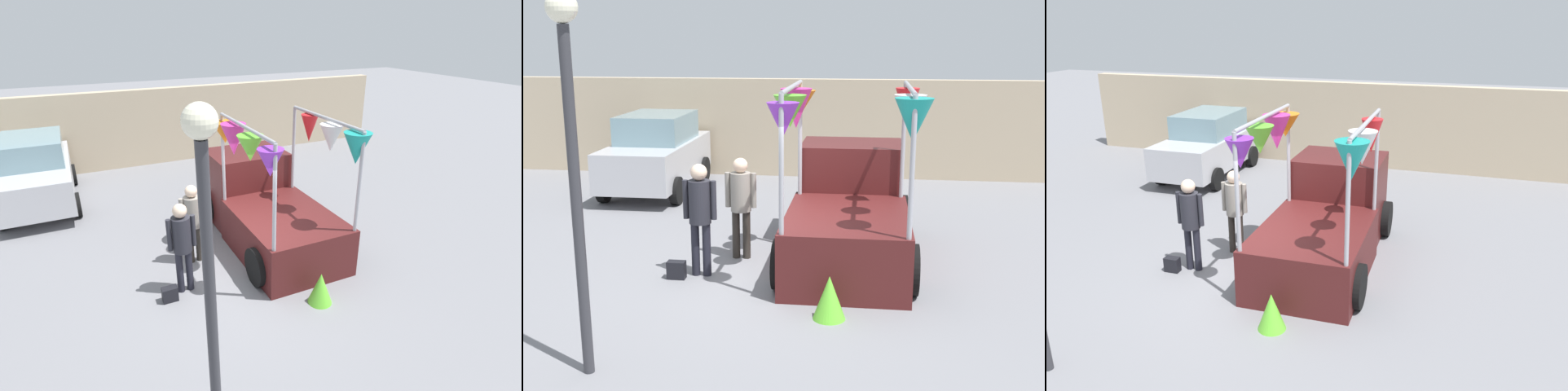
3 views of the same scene
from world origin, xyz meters
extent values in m
plane|color=slate|center=(0.00, 0.00, 0.00)|extent=(60.00, 60.00, 0.00)
cube|color=#4C1919|center=(1.11, 0.24, 0.50)|extent=(1.90, 2.60, 1.00)
cube|color=#4C1919|center=(1.11, 2.24, 0.90)|extent=(1.80, 1.40, 1.80)
cube|color=#8CB2C6|center=(1.11, 2.24, 1.35)|extent=(1.76, 1.37, 0.60)
cylinder|color=black|center=(0.16, 2.59, 0.38)|extent=(0.22, 0.76, 0.76)
cylinder|color=black|center=(2.06, 2.59, 0.38)|extent=(0.22, 0.76, 0.76)
cylinder|color=black|center=(0.16, -0.46, 0.38)|extent=(0.22, 0.76, 0.76)
cylinder|color=black|center=(2.06, -0.46, 0.38)|extent=(0.22, 0.76, 0.76)
cylinder|color=#A5A5AD|center=(0.24, 1.46, 1.97)|extent=(0.07, 0.07, 1.93)
cylinder|color=#A5A5AD|center=(1.98, 1.46, 1.97)|extent=(0.07, 0.07, 1.93)
cylinder|color=#A5A5AD|center=(0.24, -0.98, 1.97)|extent=(0.07, 0.07, 1.93)
cylinder|color=#A5A5AD|center=(1.98, -0.98, 1.97)|extent=(0.07, 0.07, 1.93)
cylinder|color=#A5A5AD|center=(0.24, 0.24, 2.93)|extent=(0.07, 2.44, 0.07)
cylinder|color=#A5A5AD|center=(1.98, 0.24, 2.93)|extent=(0.07, 2.44, 0.07)
cone|color=purple|center=(0.24, -0.81, 2.57)|extent=(0.57, 0.57, 0.47)
cone|color=teal|center=(1.98, -0.81, 2.59)|extent=(0.63, 0.63, 0.59)
cone|color=#66CC33|center=(0.24, 0.00, 2.60)|extent=(0.63, 0.63, 0.48)
cone|color=white|center=(1.98, 0.00, 2.59)|extent=(0.65, 0.65, 0.54)
cone|color=#D83399|center=(0.24, 0.82, 2.56)|extent=(0.64, 0.64, 0.63)
cone|color=red|center=(1.98, 0.82, 2.60)|extent=(0.45, 0.45, 0.59)
cone|color=orange|center=(0.24, 1.29, 2.59)|extent=(0.77, 0.77, 0.44)
cube|color=#B7B7BC|center=(-3.67, 5.49, 0.77)|extent=(1.70, 4.00, 0.90)
cube|color=#72939E|center=(-3.67, 5.64, 1.55)|extent=(1.50, 2.10, 0.66)
cylinder|color=black|center=(-4.52, 6.74, 0.32)|extent=(0.18, 0.64, 0.64)
cylinder|color=black|center=(-2.82, 6.74, 0.32)|extent=(0.18, 0.64, 0.64)
cylinder|color=black|center=(-4.52, 4.24, 0.32)|extent=(0.18, 0.64, 0.64)
cylinder|color=black|center=(-2.82, 4.24, 0.32)|extent=(0.18, 0.64, 0.64)
cylinder|color=black|center=(-1.24, -0.07, 0.43)|extent=(0.13, 0.13, 0.85)
cylinder|color=black|center=(-1.06, -0.07, 0.43)|extent=(0.13, 0.13, 0.85)
cylinder|color=#26262D|center=(-1.15, -0.07, 1.19)|extent=(0.34, 0.34, 0.68)
sphere|color=beige|center=(-1.15, -0.07, 1.66)|extent=(0.26, 0.26, 0.26)
cylinder|color=#26262D|center=(-1.37, -0.07, 1.23)|extent=(0.09, 0.09, 0.61)
cylinder|color=#26262D|center=(-0.93, -0.07, 1.23)|extent=(0.09, 0.09, 0.61)
cylinder|color=#2D2823|center=(-0.77, 0.84, 0.41)|extent=(0.13, 0.13, 0.83)
cylinder|color=#2D2823|center=(-0.59, 0.84, 0.41)|extent=(0.13, 0.13, 0.83)
cylinder|color=gray|center=(-0.68, 0.84, 1.15)|extent=(0.34, 0.34, 0.65)
sphere|color=beige|center=(-0.68, 0.84, 1.60)|extent=(0.25, 0.25, 0.25)
cylinder|color=gray|center=(-0.90, 0.84, 1.19)|extent=(0.09, 0.09, 0.59)
cylinder|color=gray|center=(-0.46, 0.84, 1.19)|extent=(0.09, 0.09, 0.59)
cube|color=black|center=(-1.50, -0.27, 0.14)|extent=(0.28, 0.16, 0.28)
cube|color=tan|center=(0.00, 7.84, 1.30)|extent=(18.00, 0.36, 2.60)
cone|color=#66CC33|center=(0.95, -1.46, 0.30)|extent=(0.50, 0.50, 0.60)
camera|label=1|loc=(-2.59, -6.46, 4.70)|focal=28.00mm
camera|label=2|loc=(1.39, -9.56, 3.65)|focal=45.00mm
camera|label=3|loc=(3.42, -7.70, 4.57)|focal=35.00mm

